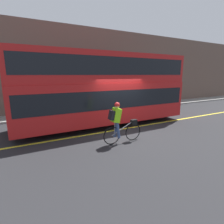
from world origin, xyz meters
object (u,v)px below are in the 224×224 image
(cyclist_on_bike, at_px, (119,122))
(street_sign_post, at_px, (18,95))
(trash_bin, at_px, (137,100))
(bus, at_px, (104,86))

(cyclist_on_bike, bearing_deg, street_sign_post, 119.19)
(trash_bin, relative_size, street_sign_post, 0.40)
(bus, xyz_separation_m, trash_bin, (4.69, 3.43, -1.48))
(street_sign_post, bearing_deg, cyclist_on_bike, -60.81)
(trash_bin, bearing_deg, bus, -143.81)
(bus, distance_m, street_sign_post, 5.35)
(bus, relative_size, street_sign_post, 3.67)
(bus, bearing_deg, cyclist_on_bike, -102.94)
(cyclist_on_bike, distance_m, street_sign_post, 7.08)
(bus, bearing_deg, street_sign_post, 139.88)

